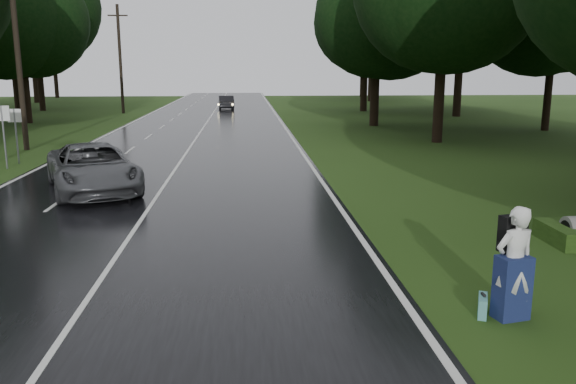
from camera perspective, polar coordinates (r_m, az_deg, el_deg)
ground at (r=11.58m, az=-18.95°, el=-9.91°), size 160.00×160.00×0.00m
road at (r=30.81m, az=-9.74°, el=4.12°), size 12.00×140.00×0.04m
lane_center at (r=30.81m, az=-9.74°, el=4.17°), size 0.12×140.00×0.01m
grey_car at (r=20.99m, az=-18.65°, el=2.25°), size 4.59×6.40×1.62m
far_car at (r=60.48m, az=-6.11°, el=8.76°), size 1.75×4.32×1.40m
hitchhiker at (r=10.59m, az=21.30°, el=-6.87°), size 0.81×0.76×1.98m
suitcase at (r=10.77m, az=18.58°, el=-10.56°), size 0.32×0.52×0.35m
utility_pole_mid at (r=33.46m, az=-24.29°, el=3.81°), size 1.80×0.28×10.67m
utility_pole_far at (r=57.51m, az=-15.88°, el=7.46°), size 1.80×0.28×9.89m
road_sign_a at (r=27.50m, az=-25.88°, el=2.08°), size 0.64×0.10×2.67m
road_sign_b at (r=28.72m, az=-24.93°, el=2.55°), size 0.59×0.10×2.44m
tree_left_e at (r=49.81m, az=-24.17°, el=6.21°), size 8.58×8.58×13.41m
tree_left_f at (r=63.66m, az=-22.95°, el=7.38°), size 11.17×11.17×17.46m
tree_right_d at (r=34.73m, az=14.41°, el=4.77°), size 9.74×9.74×15.23m
tree_right_e at (r=43.89m, az=8.42°, el=6.48°), size 8.65×8.65×13.52m
tree_right_f at (r=58.73m, az=7.41°, el=7.90°), size 9.42×9.42×14.72m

